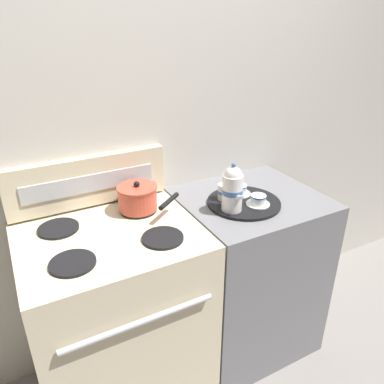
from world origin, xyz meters
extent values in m
plane|color=gray|center=(0.00, 0.00, 0.00)|extent=(6.00, 6.00, 0.00)
cube|color=beige|center=(0.00, 0.33, 1.10)|extent=(6.00, 0.05, 2.20)
cube|color=beige|center=(-0.35, 0.00, 0.47)|extent=(0.76, 0.62, 0.93)
cylinder|color=silver|center=(-0.35, -0.33, 0.73)|extent=(0.61, 0.02, 0.02)
cylinder|color=black|center=(-0.53, 0.14, 0.94)|extent=(0.17, 0.17, 0.01)
cylinder|color=black|center=(-0.17, 0.14, 0.94)|extent=(0.17, 0.17, 0.01)
cylinder|color=black|center=(-0.53, -0.14, 0.94)|extent=(0.17, 0.17, 0.01)
cylinder|color=black|center=(-0.17, -0.14, 0.94)|extent=(0.17, 0.17, 0.01)
cube|color=beige|center=(-0.35, 0.29, 1.06)|extent=(0.74, 0.05, 0.24)
cube|color=#B7B7BC|center=(-0.35, 0.26, 1.06)|extent=(0.61, 0.01, 0.08)
cube|color=slate|center=(0.38, 0.00, 0.47)|extent=(0.69, 0.62, 0.93)
cylinder|color=#D14C38|center=(-0.17, 0.14, 1.00)|extent=(0.18, 0.18, 0.10)
cylinder|color=#D14C38|center=(-0.17, 0.14, 1.05)|extent=(0.18, 0.18, 0.01)
sphere|color=black|center=(-0.17, 0.14, 1.07)|extent=(0.03, 0.03, 0.03)
cylinder|color=black|center=(-0.07, 0.01, 1.02)|extent=(0.13, 0.11, 0.02)
cylinder|color=black|center=(0.31, -0.04, 0.94)|extent=(0.36, 0.36, 0.01)
cylinder|color=white|center=(0.21, -0.08, 1.03)|extent=(0.09, 0.09, 0.17)
cylinder|color=#38609E|center=(0.21, -0.08, 1.04)|extent=(0.10, 0.10, 0.02)
sphere|color=white|center=(0.21, -0.08, 1.12)|extent=(0.08, 0.08, 0.08)
sphere|color=#38609E|center=(0.21, -0.08, 1.17)|extent=(0.02, 0.02, 0.02)
cone|color=white|center=(0.21, -0.15, 1.04)|extent=(0.03, 0.07, 0.06)
cylinder|color=white|center=(0.33, 0.04, 0.95)|extent=(0.11, 0.11, 0.01)
cylinder|color=white|center=(0.33, 0.04, 0.98)|extent=(0.07, 0.07, 0.04)
cylinder|color=#38609E|center=(0.33, 0.04, 0.99)|extent=(0.08, 0.08, 0.01)
cylinder|color=white|center=(0.34, -0.10, 0.95)|extent=(0.11, 0.11, 0.01)
cylinder|color=white|center=(0.34, -0.10, 0.98)|extent=(0.07, 0.07, 0.04)
cylinder|color=#38609E|center=(0.34, -0.10, 0.99)|extent=(0.08, 0.08, 0.01)
cylinder|color=white|center=(0.23, 0.03, 0.99)|extent=(0.06, 0.06, 0.08)
cylinder|color=#38609E|center=(0.23, 0.03, 0.99)|extent=(0.06, 0.06, 0.01)
camera|label=1|loc=(-0.68, -1.34, 1.77)|focal=35.00mm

